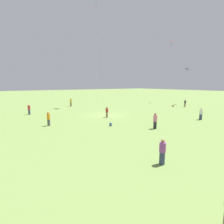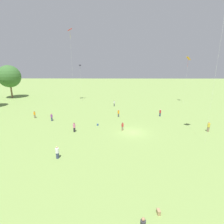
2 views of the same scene
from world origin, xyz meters
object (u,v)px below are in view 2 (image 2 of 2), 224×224
person_1 (122,126)px  kite_0 (70,33)px  person_9 (118,113)px  person_10 (74,127)px  person_2 (160,113)px  person_3 (114,103)px  picnic_bag_0 (98,125)px  person_7 (35,115)px  person_0 (52,117)px  person_8 (57,153)px  person_4 (208,127)px  kite_6 (80,68)px  picnic_bag_1 (159,212)px  kite_8 (188,60)px

person_1 → kite_0: size_ratio=0.07×
person_9 → person_10: size_ratio=0.97×
person_2 → person_3: bearing=95.5°
picnic_bag_0 → kite_0: bearing=23.9°
person_1 → person_7: size_ratio=0.98×
person_0 → person_8: person_8 is taller
person_0 → person_4: size_ratio=0.89×
kite_6 → picnic_bag_0: 27.69m
person_10 → kite_0: (23.99, 5.33, 19.34)m
person_0 → person_8: bearing=80.9°
person_0 → person_7: person_0 is taller
person_4 → kite_0: size_ratio=0.08×
person_10 → picnic_bag_1: person_10 is taller
person_10 → picnic_bag_1: bearing=-67.4°
person_4 → person_8: size_ratio=1.11×
person_7 → person_10: size_ratio=0.91×
person_2 → person_4: bearing=-98.5°
person_2 → person_9: bearing=141.6°
kite_6 → picnic_bag_1: kite_6 is taller
person_4 → person_8: (-9.39, 24.07, -0.09)m
person_1 → picnic_bag_1: (-18.35, -2.02, -0.58)m
person_3 → picnic_bag_1: size_ratio=3.91×
kite_0 → kite_6: bearing=-169.4°
person_4 → kite_8: (23.54, -4.70, 12.06)m
kite_6 → person_9: bearing=-22.9°
person_3 → kite_8: (4.21, -21.43, 12.07)m
person_10 → kite_8: kite_8 is taller
person_8 → kite_8: (32.93, -28.77, 12.15)m
person_3 → person_10: 20.97m
person_8 → picnic_bag_0: person_8 is taller
person_2 → picnic_bag_0: 15.35m
person_3 → kite_8: kite_8 is taller
kite_6 → person_7: bearing=-74.9°
person_7 → person_3: bearing=-0.8°
person_4 → picnic_bag_1: bearing=72.3°
person_7 → person_1: bearing=-54.7°
kite_6 → picnic_bag_1: bearing=-37.8°
picnic_bag_0 → person_1: bearing=-118.3°
person_7 → person_9: size_ratio=0.94×
person_10 → person_0: bearing=126.1°
person_9 → kite_6: 24.03m
person_3 → picnic_bag_0: (-16.38, 3.30, -0.69)m
kite_6 → picnic_bag_0: bearing=-38.2°
person_8 → person_9: size_ratio=0.95×
person_4 → person_10: person_4 is taller
person_2 → person_4: size_ratio=0.93×
kite_6 → person_4: bearing=-10.2°
person_8 → kite_8: kite_8 is taller
person_8 → picnic_bag_0: 13.00m
person_2 → person_3: size_ratio=0.99×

